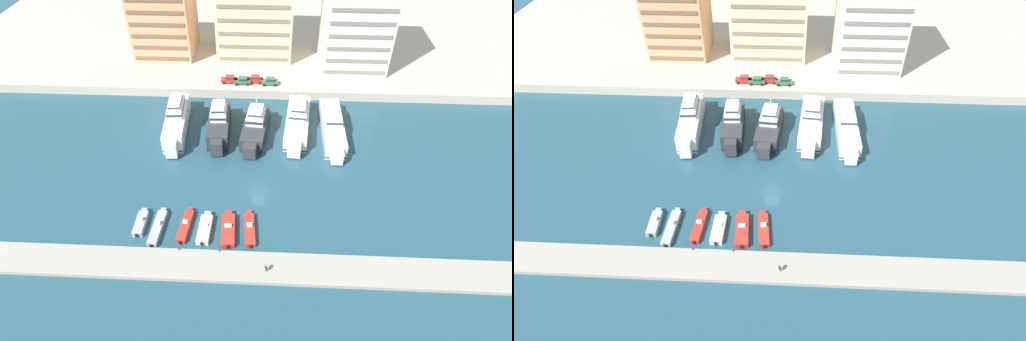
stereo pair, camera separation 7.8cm
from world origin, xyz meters
TOP-DOWN VIEW (x-y plane):
  - ground_plane at (0.00, 0.00)m, footprint 400.00×400.00m
  - quay_promenade at (0.00, 67.35)m, footprint 180.00×70.00m
  - pier_dock at (0.00, -16.86)m, footprint 120.00×5.58m
  - yacht_white_far_left at (-18.62, 18.77)m, footprint 5.60×20.42m
  - yacht_charcoal_left at (-9.26, 18.08)m, footprint 5.15×16.83m
  - yacht_charcoal_mid_left at (-1.39, 17.70)m, footprint 6.07×17.00m
  - yacht_ivory_center_left at (7.76, 20.20)m, footprint 6.49×20.55m
  - yacht_white_center at (15.26, 18.69)m, footprint 4.34×21.00m
  - motorboat_grey_far_left at (-19.55, -8.93)m, footprint 1.76×6.14m
  - motorboat_grey_left at (-16.46, -9.76)m, footprint 1.91×8.32m
  - motorboat_red_mid_left at (-11.89, -9.15)m, footprint 2.01×7.71m
  - motorboat_cream_center_left at (-8.49, -9.65)m, footprint 2.14×6.97m
  - motorboat_red_center at (-4.58, -9.68)m, footprint 2.69×7.86m
  - motorboat_red_center_right at (-1.00, -9.31)m, footprint 2.35×7.85m
  - car_red_far_left at (-8.63, 36.04)m, footprint 4.14×2.00m
  - car_green_left at (-5.41, 35.48)m, footprint 4.15×2.02m
  - car_red_mid_left at (-2.31, 36.43)m, footprint 4.17×2.06m
  - car_green_center_left at (1.36, 35.50)m, footprint 4.12×1.95m
  - apartment_block_far_left at (-27.57, 52.92)m, footprint 15.76×15.59m
  - apartment_block_left at (-3.18, 53.52)m, footprint 19.96×15.87m
  - apartment_block_mid_left at (22.56, 47.89)m, footprint 16.78×16.19m
  - pedestrian_near_edge at (1.95, -17.67)m, footprint 0.37×0.59m
  - bollard_west at (-11.93, -14.31)m, footprint 0.20×0.20m
  - bollard_west_mid at (-5.51, -14.31)m, footprint 0.20×0.20m

SIDE VIEW (x-z plane):
  - ground_plane at x=0.00m, z-range 0.00..0.00m
  - pier_dock at x=0.00m, z-range 0.00..0.69m
  - motorboat_red_center_right at x=-1.00m, z-range -0.26..1.15m
  - motorboat_red_mid_left at x=-11.89m, z-range -0.16..1.13m
  - motorboat_grey_left at x=-16.46m, z-range -0.25..1.25m
  - motorboat_cream_center_left at x=-8.49m, z-range -0.17..1.22m
  - motorboat_grey_far_left at x=-19.55m, z-range -0.23..1.32m
  - motorboat_red_center at x=-4.58m, z-range -0.18..1.29m
  - bollard_west at x=-11.93m, z-range 0.71..1.32m
  - bollard_west_mid at x=-5.51m, z-range 0.71..1.32m
  - quay_promenade at x=0.00m, z-range 0.00..2.27m
  - pedestrian_near_edge at x=1.95m, z-range 0.84..2.47m
  - yacht_white_center at x=15.26m, z-range -1.33..5.33m
  - yacht_charcoal_mid_left at x=-1.39m, z-range -1.71..6.02m
  - yacht_ivory_center_left at x=7.76m, z-range -1.68..6.06m
  - yacht_charcoal_left at x=-9.26m, z-range -1.73..6.50m
  - yacht_white_far_left at x=-18.62m, z-range -1.74..6.93m
  - car_red_far_left at x=-8.63m, z-range 2.35..4.15m
  - car_green_left at x=-5.41m, z-range 2.35..4.15m
  - car_red_mid_left at x=-2.31m, z-range 2.35..4.15m
  - car_green_center_left at x=1.36m, z-range 2.35..4.15m
  - apartment_block_far_left at x=-27.57m, z-range 1.33..21.85m
  - apartment_block_mid_left at x=22.56m, z-range 1.33..28.44m
  - apartment_block_left at x=-3.18m, z-range 1.32..30.86m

